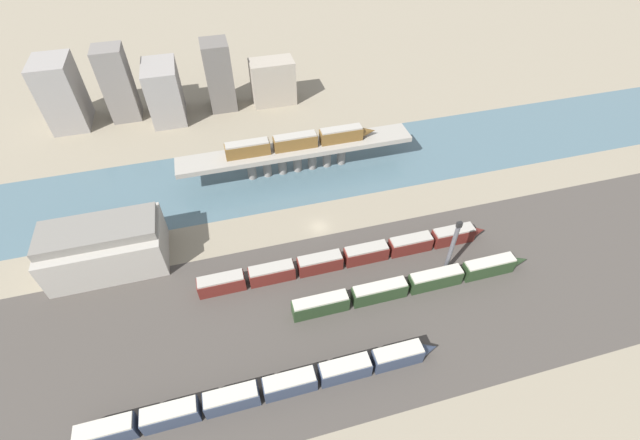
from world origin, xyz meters
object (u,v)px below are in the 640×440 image
(train_on_bridge, at_px, (301,141))
(warehouse_building, at_px, (105,246))
(signal_tower, at_px, (451,249))
(train_yard_far, at_px, (348,257))
(train_yard_mid, at_px, (413,284))
(train_yard_near, at_px, (268,390))

(train_on_bridge, relative_size, warehouse_building, 1.69)
(train_on_bridge, height_order, signal_tower, signal_tower)
(train_on_bridge, relative_size, train_yard_far, 0.62)
(train_yard_mid, distance_m, warehouse_building, 64.67)
(train_yard_mid, distance_m, train_yard_far, 14.73)
(train_yard_mid, height_order, signal_tower, signal_tower)
(warehouse_building, bearing_deg, signal_tower, -17.24)
(train_yard_near, relative_size, signal_tower, 4.07)
(train_yard_near, xyz_separation_m, train_yard_far, (21.96, 24.09, -0.04))
(signal_tower, bearing_deg, train_yard_far, 157.88)
(warehouse_building, height_order, signal_tower, signal_tower)
(train_on_bridge, xyz_separation_m, train_yard_far, (2.10, -34.82, -7.40))
(train_yard_near, xyz_separation_m, train_yard_mid, (32.49, 13.79, 0.02))
(train_yard_far, bearing_deg, train_on_bridge, 93.45)
(train_on_bridge, xyz_separation_m, signal_tower, (21.18, -42.57, -1.85))
(train_yard_near, relative_size, train_yard_far, 0.94)
(train_yard_mid, bearing_deg, train_yard_far, 135.61)
(warehouse_building, relative_size, signal_tower, 1.58)
(train_yard_mid, xyz_separation_m, signal_tower, (8.55, 2.55, 5.50))
(train_yard_far, height_order, warehouse_building, warehouse_building)
(train_yard_mid, height_order, warehouse_building, warehouse_building)
(train_yard_far, bearing_deg, train_yard_mid, -44.39)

